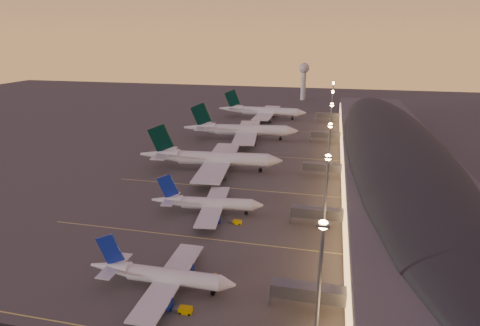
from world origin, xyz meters
name	(u,v)px	position (x,y,z in m)	size (l,w,h in m)	color
ground	(200,229)	(0.00, 0.00, 0.00)	(700.00, 700.00, 0.00)	#43403D
airliner_narrow_south	(161,276)	(0.85, -29.67, 3.24)	(35.01, 31.14, 12.55)	silver
airliner_narrow_north	(207,203)	(-1.26, 11.70, 3.39)	(36.69, 33.02, 13.10)	silver
airliner_wide_near	(211,159)	(-13.00, 54.05, 5.10)	(61.95, 56.70, 19.81)	silver
airliner_wide_mid	(241,130)	(-12.31, 108.87, 5.25)	(63.69, 58.49, 20.38)	silver
airliner_wide_far	(262,111)	(-11.01, 169.43, 5.04)	(61.01, 55.35, 19.58)	silver
terminal_building	(391,150)	(61.84, 72.47, 8.78)	(56.35, 255.00, 17.46)	#4E4E52
light_masts	(330,130)	(36.00, 65.00, 17.55)	(2.20, 217.20, 25.90)	slate
radar_tower	(304,75)	(10.00, 260.00, 21.87)	(9.00, 9.00, 32.50)	silver
lane_markings	(232,183)	(0.00, 40.00, 0.01)	(90.00, 180.36, 0.00)	#D8C659
baggage_tug_a	(183,310)	(8.60, -36.56, 0.57)	(4.23, 1.96, 1.25)	#CB9D00
baggage_tug_b	(295,292)	(30.73, -25.02, 0.52)	(3.99, 3.32, 1.13)	#CB9D00
baggage_tug_c	(236,222)	(9.59, 6.24, 0.52)	(3.90, 1.86, 1.14)	#CB9D00
baggage_tug_d	(212,278)	(11.14, -24.02, 0.45)	(2.98, 3.44, 0.99)	#CB9D00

